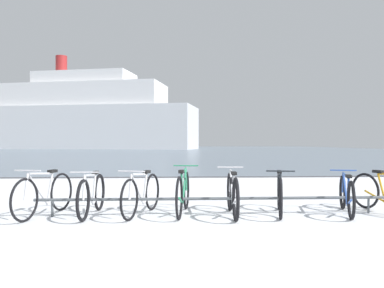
# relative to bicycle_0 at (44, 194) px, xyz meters

# --- Properties ---
(ground) EXTENTS (80.00, 132.00, 0.08)m
(ground) POSITION_rel_bicycle_0_xyz_m (3.02, 51.10, -0.41)
(ground) COLOR white
(bike_rack) EXTENTS (6.06, 0.10, 0.31)m
(bike_rack) POSITION_rel_bicycle_0_xyz_m (2.88, -0.04, -0.10)
(bike_rack) COLOR #4C5156
(bike_rack) RESTS_ON ground
(bicycle_0) EXTENTS (0.60, 1.68, 0.81)m
(bicycle_0) POSITION_rel_bicycle_0_xyz_m (0.00, 0.00, 0.00)
(bicycle_0) COLOR black
(bicycle_0) RESTS_ON ground
(bicycle_1) EXTENTS (0.46, 1.69, 0.78)m
(bicycle_1) POSITION_rel_bicycle_0_xyz_m (0.80, -0.00, -0.02)
(bicycle_1) COLOR black
(bicycle_1) RESTS_ON ground
(bicycle_2) EXTENTS (0.63, 1.63, 0.79)m
(bicycle_2) POSITION_rel_bicycle_0_xyz_m (1.64, 0.00, -0.01)
(bicycle_2) COLOR black
(bicycle_2) RESTS_ON ground
(bicycle_3) EXTENTS (0.46, 1.71, 0.83)m
(bicycle_3) POSITION_rel_bicycle_0_xyz_m (2.35, 0.07, 0.01)
(bicycle_3) COLOR black
(bicycle_3) RESTS_ON ground
(bicycle_4) EXTENTS (0.46, 1.68, 0.81)m
(bicycle_4) POSITION_rel_bicycle_0_xyz_m (3.19, -0.12, -0.00)
(bicycle_4) COLOR black
(bicycle_4) RESTS_ON ground
(bicycle_5) EXTENTS (0.55, 1.61, 0.79)m
(bicycle_5) POSITION_rel_bicycle_0_xyz_m (4.03, -0.03, -0.01)
(bicycle_5) COLOR black
(bicycle_5) RESTS_ON ground
(bicycle_6) EXTENTS (0.61, 1.60, 0.74)m
(bicycle_6) POSITION_rel_bicycle_0_xyz_m (5.19, -0.07, -0.03)
(bicycle_6) COLOR black
(bicycle_6) RESTS_ON ground
(ferry_ship) EXTENTS (42.52, 20.89, 18.37)m
(ferry_ship) POSITION_rel_bicycle_0_xyz_m (-14.46, 69.93, 5.80)
(ferry_ship) COLOR silver
(ferry_ship) RESTS_ON ground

